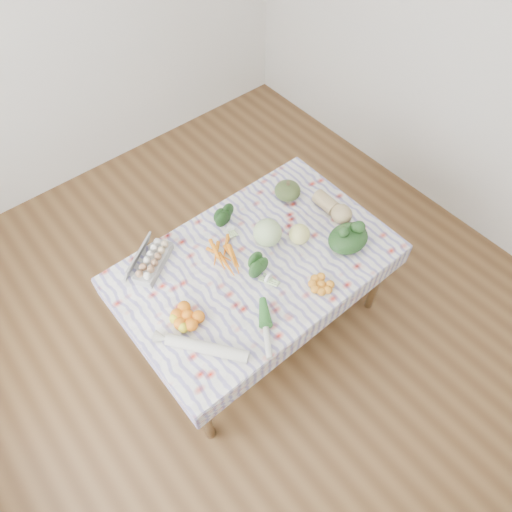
% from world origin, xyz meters
% --- Properties ---
extents(ground, '(4.50, 4.50, 0.00)m').
position_xyz_m(ground, '(0.00, 0.00, 0.00)').
color(ground, brown).
rests_on(ground, ground).
extents(wall_back, '(4.00, 0.04, 2.80)m').
position_xyz_m(wall_back, '(0.00, 2.25, 1.40)').
color(wall_back, white).
rests_on(wall_back, ground).
extents(dining_table, '(1.60, 1.00, 0.75)m').
position_xyz_m(dining_table, '(0.00, 0.00, 0.68)').
color(dining_table, brown).
rests_on(dining_table, ground).
extents(tablecloth, '(1.66, 1.06, 0.01)m').
position_xyz_m(tablecloth, '(0.00, 0.00, 0.76)').
color(tablecloth, white).
rests_on(tablecloth, dining_table).
extents(egg_carton, '(0.33, 0.28, 0.08)m').
position_xyz_m(egg_carton, '(-0.49, 0.37, 0.80)').
color(egg_carton, '#9A9A96').
rests_on(egg_carton, tablecloth).
extents(carrot_bunch, '(0.29, 0.28, 0.04)m').
position_xyz_m(carrot_bunch, '(-0.12, 0.15, 0.78)').
color(carrot_bunch, orange).
rests_on(carrot_bunch, tablecloth).
extents(kale_bunch, '(0.18, 0.16, 0.13)m').
position_xyz_m(kale_bunch, '(0.04, 0.32, 0.83)').
color(kale_bunch, '#193C15').
rests_on(kale_bunch, tablecloth).
extents(kabocha_squash, '(0.23, 0.23, 0.12)m').
position_xyz_m(kabocha_squash, '(0.51, 0.28, 0.82)').
color(kabocha_squash, '#415326').
rests_on(kabocha_squash, tablecloth).
extents(cabbage, '(0.22, 0.22, 0.18)m').
position_xyz_m(cabbage, '(0.15, 0.07, 0.85)').
color(cabbage, '#B1D28B').
rests_on(cabbage, tablecloth).
extents(butternut_squash, '(0.13, 0.29, 0.13)m').
position_xyz_m(butternut_squash, '(0.63, -0.02, 0.83)').
color(butternut_squash, tan).
rests_on(butternut_squash, tablecloth).
extents(orange_cluster, '(0.29, 0.29, 0.08)m').
position_xyz_m(orange_cluster, '(-0.54, -0.06, 0.80)').
color(orange_cluster, orange).
rests_on(orange_cluster, tablecloth).
extents(broccoli, '(0.19, 0.19, 0.11)m').
position_xyz_m(broccoli, '(-0.05, -0.11, 0.82)').
color(broccoli, '#1F481A').
rests_on(broccoli, tablecloth).
extents(mandarin_cluster, '(0.18, 0.18, 0.05)m').
position_xyz_m(mandarin_cluster, '(0.18, -0.38, 0.79)').
color(mandarin_cluster, orange).
rests_on(mandarin_cluster, tablecloth).
extents(grapefruit, '(0.17, 0.17, 0.13)m').
position_xyz_m(grapefruit, '(0.31, -0.05, 0.83)').
color(grapefruit, '#E2DE7A').
rests_on(grapefruit, tablecloth).
extents(spinach_bag, '(0.32, 0.28, 0.12)m').
position_xyz_m(spinach_bag, '(0.52, -0.26, 0.82)').
color(spinach_bag, '#193615').
rests_on(spinach_bag, tablecloth).
extents(daikon, '(0.34, 0.42, 0.07)m').
position_xyz_m(daikon, '(-0.57, -0.28, 0.80)').
color(daikon, beige).
rests_on(daikon, tablecloth).
extents(leek, '(0.22, 0.30, 0.04)m').
position_xyz_m(leek, '(-0.25, -0.39, 0.78)').
color(leek, beige).
rests_on(leek, tablecloth).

